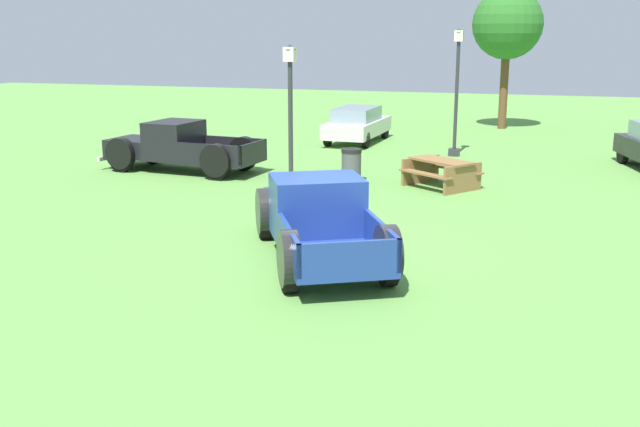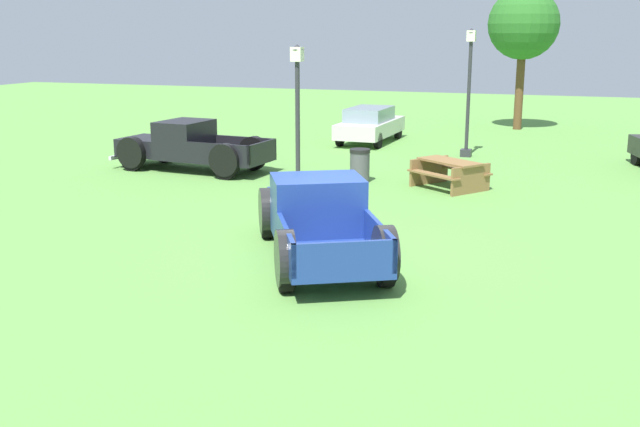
% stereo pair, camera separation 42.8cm
% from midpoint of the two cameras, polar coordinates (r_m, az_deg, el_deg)
% --- Properties ---
extents(ground_plane, '(80.00, 80.00, 0.00)m').
position_cam_midpoint_polar(ground_plane, '(14.39, -0.02, -3.23)').
color(ground_plane, '#5B9342').
extents(pickup_truck_foreground, '(3.92, 5.26, 1.54)m').
position_cam_midpoint_polar(pickup_truck_foreground, '(14.28, -1.13, -0.32)').
color(pickup_truck_foreground, navy).
rests_on(pickup_truck_foreground, ground_plane).
extents(pickup_truck_behind_left, '(5.15, 2.36, 1.53)m').
position_cam_midpoint_polar(pickup_truck_behind_left, '(23.59, -11.65, 4.98)').
color(pickup_truck_behind_left, black).
rests_on(pickup_truck_behind_left, ground_plane).
extents(sedan_distant_b, '(1.82, 4.14, 1.36)m').
position_cam_midpoint_polar(sedan_distant_b, '(29.14, 2.43, 6.84)').
color(sedan_distant_b, silver).
rests_on(sedan_distant_b, ground_plane).
extents(lamp_post_near, '(0.36, 0.36, 3.88)m').
position_cam_midpoint_polar(lamp_post_near, '(19.43, -2.90, 7.32)').
color(lamp_post_near, '#2D2D33').
rests_on(lamp_post_near, ground_plane).
extents(lamp_post_far, '(0.36, 0.36, 4.30)m').
position_cam_midpoint_polar(lamp_post_far, '(26.11, 9.92, 9.25)').
color(lamp_post_far, '#2D2D33').
rests_on(lamp_post_far, ground_plane).
extents(picnic_table, '(2.33, 2.25, 0.78)m').
position_cam_midpoint_polar(picnic_table, '(20.79, 8.64, 3.30)').
color(picnic_table, olive).
rests_on(picnic_table, ground_plane).
extents(trash_can, '(0.59, 0.59, 0.95)m').
position_cam_midpoint_polar(trash_can, '(21.40, 1.83, 3.71)').
color(trash_can, '#4C4C51').
rests_on(trash_can, ground_plane).
extents(oak_tree_east, '(3.03, 3.03, 6.03)m').
position_cam_midpoint_polar(oak_tree_east, '(34.08, 13.74, 13.80)').
color(oak_tree_east, brown).
rests_on(oak_tree_east, ground_plane).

